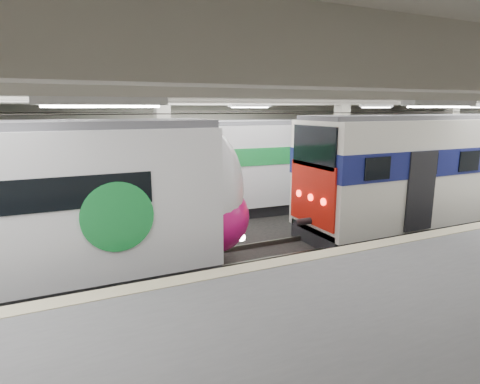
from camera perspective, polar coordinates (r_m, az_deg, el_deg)
name	(u,v)px	position (r m, az deg, el deg)	size (l,w,h in m)	color
station_hall	(307,165)	(11.78, 9.48, 3.80)	(36.00, 24.00, 5.75)	black
modern_emu	(15,213)	(11.72, -29.39, -2.66)	(14.15, 2.92, 4.55)	white
older_rer	(450,168)	(18.96, 27.75, 3.07)	(14.01, 3.09, 4.60)	beige
far_train	(161,171)	(17.55, -11.17, 2.99)	(13.50, 3.32, 4.30)	white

